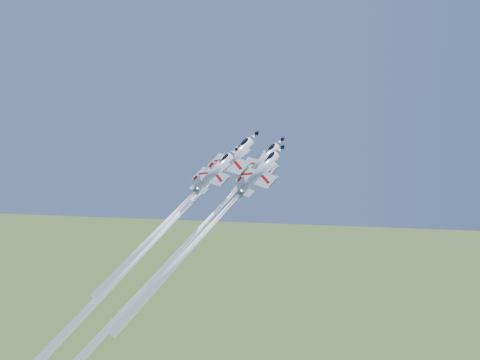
# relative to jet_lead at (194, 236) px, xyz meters

# --- Properties ---
(jet_lead) EXTENTS (33.69, 40.94, 47.69)m
(jet_lead) POSITION_rel_jet_lead_xyz_m (0.00, 0.00, 0.00)
(jet_lead) COLOR white
(jet_left) EXTENTS (35.40, 42.93, 49.78)m
(jet_left) POSITION_rel_jet_lead_xyz_m (-6.78, -2.35, 0.75)
(jet_left) COLOR white
(jet_right) EXTENTS (27.06, 32.45, 36.86)m
(jet_right) POSITION_rel_jet_lead_xyz_m (4.57, -3.73, 3.63)
(jet_right) COLOR white
(jet_slot) EXTENTS (22.39, 26.70, 30.03)m
(jet_slot) POSITION_rel_jet_lead_xyz_m (-3.05, -2.93, 5.93)
(jet_slot) COLOR white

